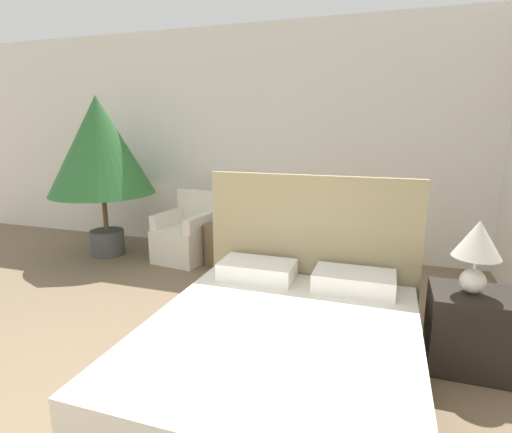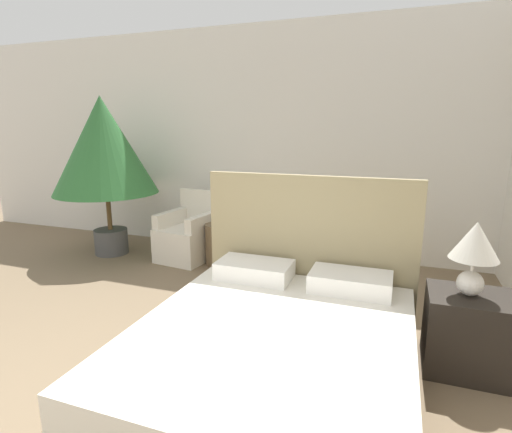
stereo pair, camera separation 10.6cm
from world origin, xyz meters
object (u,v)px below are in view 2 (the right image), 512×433
Objects in this scene: bed at (276,348)px; table_lamp at (475,248)px; potted_palm at (104,148)px; armchair_near_window_right at (257,245)px; side_table at (219,244)px; nightstand at (469,333)px; armchair_near_window_left at (188,238)px.

table_lamp is at bearing 27.53° from bed.
bed is at bearing -33.82° from potted_palm.
armchair_near_window_right reaches higher than side_table.
potted_palm reaches higher than table_lamp.
bed is 3.54× the size of nightstand.
potted_palm is at bearing 146.18° from bed.
armchair_near_window_right is at bearing 6.52° from side_table.
armchair_near_window_right is 0.47m from side_table.
potted_palm is at bearing -164.60° from armchair_near_window_left.
nightstand is 1.12× the size of side_table.
armchair_near_window_left reaches higher than nightstand.
side_table is at bearing 0.73° from armchair_near_window_left.
armchair_near_window_left is at bearing 153.88° from nightstand.
potted_palm is (-1.99, -0.15, 1.11)m from armchair_near_window_right.
armchair_near_window_left is 1.52× the size of nightstand.
nightstand is at bearing 27.13° from bed.
potted_palm reaches higher than armchair_near_window_right.
potted_palm reaches higher than armchair_near_window_left.
armchair_near_window_right is at bearing 112.82° from bed.
bed is 2.33× the size of armchair_near_window_left.
armchair_near_window_right is (-0.87, 2.07, 0.01)m from bed.
bed reaches higher than armchair_near_window_right.
potted_palm reaches higher than nightstand.
armchair_near_window_right is (0.92, 0.00, 0.00)m from armchair_near_window_left.
bed is 2.42m from side_table.
armchair_near_window_left is at bearing 173.40° from side_table.
armchair_near_window_right is 0.42× the size of potted_palm.
bed is at bearing -59.92° from armchair_near_window_right.
armchair_near_window_left is (-1.80, 2.07, 0.01)m from bed.
potted_palm is 4.04× the size of side_table.
side_table is (1.53, 0.10, -1.13)m from potted_palm.
armchair_near_window_left is 3.35m from table_lamp.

